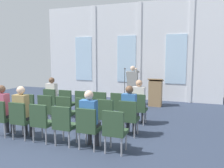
% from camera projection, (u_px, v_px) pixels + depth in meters
% --- Properties ---
extents(ground_plane, '(15.70, 15.70, 0.00)m').
position_uv_depth(ground_plane, '(57.00, 141.00, 5.49)').
color(ground_plane, '#2D384C').
extents(rear_partition, '(8.60, 0.14, 4.54)m').
position_uv_depth(rear_partition, '(127.00, 52.00, 10.83)').
color(rear_partition, silver).
rests_on(rear_partition, ground).
extents(speaker, '(0.52, 0.69, 1.66)m').
position_uv_depth(speaker, '(133.00, 82.00, 9.46)').
color(speaker, gray).
rests_on(speaker, ground).
extents(mic_stand, '(0.28, 0.28, 1.55)m').
position_uv_depth(mic_stand, '(125.00, 96.00, 9.83)').
color(mic_stand, black).
rests_on(mic_stand, ground).
extents(lectern, '(0.60, 0.48, 1.16)m').
position_uv_depth(lectern, '(155.00, 93.00, 9.32)').
color(lectern, '#93724C').
rests_on(lectern, ground).
extents(chair_r0_c0, '(0.46, 0.44, 0.94)m').
position_uv_depth(chair_r0_c0, '(51.00, 100.00, 7.80)').
color(chair_r0_c0, '#99999E').
rests_on(chair_r0_c0, ground).
extents(audience_r0_c0, '(0.36, 0.39, 1.33)m').
position_uv_depth(audience_r0_c0, '(53.00, 94.00, 7.85)').
color(audience_r0_c0, '#2D2D33').
rests_on(audience_r0_c0, ground).
extents(chair_r0_c1, '(0.46, 0.44, 0.94)m').
position_uv_depth(chair_r0_c1, '(67.00, 102.00, 7.60)').
color(chair_r0_c1, '#99999E').
rests_on(chair_r0_c1, ground).
extents(chair_r0_c2, '(0.46, 0.44, 0.94)m').
position_uv_depth(chair_r0_c2, '(83.00, 103.00, 7.39)').
color(chair_r0_c2, '#99999E').
rests_on(chair_r0_c2, ground).
extents(chair_r0_c3, '(0.46, 0.44, 0.94)m').
position_uv_depth(chair_r0_c3, '(101.00, 104.00, 7.18)').
color(chair_r0_c3, '#99999E').
rests_on(chair_r0_c3, ground).
extents(chair_r0_c4, '(0.46, 0.44, 0.94)m').
position_uv_depth(chair_r0_c4, '(119.00, 106.00, 6.98)').
color(chair_r0_c4, '#99999E').
rests_on(chair_r0_c4, ground).
extents(chair_r0_c5, '(0.46, 0.44, 0.94)m').
position_uv_depth(chair_r0_c5, '(138.00, 107.00, 6.77)').
color(chair_r0_c5, '#99999E').
rests_on(chair_r0_c5, ground).
extents(audience_r0_c5, '(0.36, 0.39, 1.36)m').
position_uv_depth(audience_r0_c5, '(139.00, 100.00, 6.82)').
color(audience_r0_c5, '#2D2D33').
rests_on(audience_r0_c5, ground).
extents(chair_r1_c0, '(0.46, 0.44, 0.94)m').
position_uv_depth(chair_r1_c0, '(30.00, 107.00, 6.79)').
color(chair_r1_c0, '#99999E').
rests_on(chair_r1_c0, ground).
extents(chair_r1_c1, '(0.46, 0.44, 0.94)m').
position_uv_depth(chair_r1_c1, '(47.00, 109.00, 6.58)').
color(chair_r1_c1, '#99999E').
rests_on(chair_r1_c1, ground).
extents(chair_r1_c2, '(0.46, 0.44, 0.94)m').
position_uv_depth(chair_r1_c2, '(66.00, 110.00, 6.37)').
color(chair_r1_c2, '#99999E').
rests_on(chair_r1_c2, ground).
extents(chair_r1_c3, '(0.46, 0.44, 0.94)m').
position_uv_depth(chair_r1_c3, '(85.00, 112.00, 6.17)').
color(chair_r1_c3, '#99999E').
rests_on(chair_r1_c3, ground).
extents(chair_r1_c4, '(0.46, 0.44, 0.94)m').
position_uv_depth(chair_r1_c4, '(106.00, 114.00, 5.96)').
color(chair_r1_c4, '#99999E').
rests_on(chair_r1_c4, ground).
extents(chair_r1_c5, '(0.46, 0.44, 0.94)m').
position_uv_depth(chair_r1_c5, '(129.00, 116.00, 5.75)').
color(chair_r1_c5, '#99999E').
rests_on(chair_r1_c5, ground).
extents(audience_r1_c5, '(0.36, 0.39, 1.31)m').
position_uv_depth(audience_r1_c5, '(130.00, 108.00, 5.81)').
color(audience_r1_c5, '#2D2D33').
rests_on(audience_r1_c5, ground).
extents(chair_r2_c0, '(0.46, 0.44, 0.94)m').
position_uv_depth(chair_r2_c0, '(1.00, 116.00, 5.77)').
color(chair_r2_c0, '#99999E').
rests_on(chair_r2_c0, ground).
extents(audience_r2_c0, '(0.36, 0.39, 1.32)m').
position_uv_depth(audience_r2_c0, '(3.00, 108.00, 5.82)').
color(audience_r2_c0, '#2D2D33').
rests_on(audience_r2_c0, ground).
extents(chair_r2_c1, '(0.46, 0.44, 0.94)m').
position_uv_depth(chair_r2_c1, '(21.00, 118.00, 5.57)').
color(chair_r2_c1, '#99999E').
rests_on(chair_r2_c1, ground).
extents(audience_r2_c1, '(0.36, 0.39, 1.32)m').
position_uv_depth(audience_r2_c1, '(23.00, 109.00, 5.62)').
color(audience_r2_c1, '#2D2D33').
rests_on(audience_r2_c1, ground).
extents(chair_r2_c2, '(0.46, 0.44, 0.94)m').
position_uv_depth(chair_r2_c2, '(42.00, 120.00, 5.36)').
color(chair_r2_c2, '#99999E').
rests_on(chair_r2_c2, ground).
extents(chair_r2_c3, '(0.46, 0.44, 0.94)m').
position_uv_depth(chair_r2_c3, '(64.00, 123.00, 5.15)').
color(chair_r2_c3, '#99999E').
rests_on(chair_r2_c3, ground).
extents(chair_r2_c4, '(0.46, 0.44, 0.94)m').
position_uv_depth(chair_r2_c4, '(88.00, 126.00, 4.95)').
color(chair_r2_c4, '#99999E').
rests_on(chair_r2_c4, ground).
extents(audience_r2_c4, '(0.36, 0.39, 1.31)m').
position_uv_depth(audience_r2_c4, '(90.00, 116.00, 5.00)').
color(audience_r2_c4, '#2D2D33').
rests_on(audience_r2_c4, ground).
extents(chair_r2_c5, '(0.46, 0.44, 0.94)m').
position_uv_depth(chair_r2_c5, '(115.00, 129.00, 4.74)').
color(chair_r2_c5, '#99999E').
rests_on(chair_r2_c5, ground).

